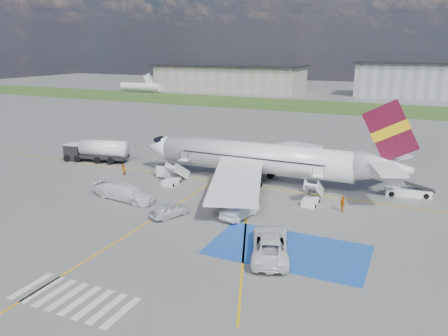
# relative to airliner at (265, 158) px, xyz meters

# --- Properties ---
(ground) EXTENTS (400.00, 400.00, 0.00)m
(ground) POSITION_rel_airliner_xyz_m (-1.51, -14.00, -3.39)
(ground) COLOR #60605E
(ground) RESTS_ON ground
(grass_strip) EXTENTS (400.00, 30.00, 0.01)m
(grass_strip) POSITION_rel_airliner_xyz_m (-1.51, 81.00, -3.39)
(grass_strip) COLOR #2D4C1E
(grass_strip) RESTS_ON ground
(taxiway_line_main) EXTENTS (120.00, 0.20, 0.01)m
(taxiway_line_main) POSITION_rel_airliner_xyz_m (-1.51, -2.00, -3.39)
(taxiway_line_main) COLOR gold
(taxiway_line_main) RESTS_ON ground
(taxiway_line_cross) EXTENTS (0.20, 60.00, 0.01)m
(taxiway_line_cross) POSITION_rel_airliner_xyz_m (-6.51, -24.00, -3.39)
(taxiway_line_cross) COLOR gold
(taxiway_line_cross) RESTS_ON ground
(taxiway_line_diag) EXTENTS (20.71, 56.45, 0.01)m
(taxiway_line_diag) POSITION_rel_airliner_xyz_m (-1.51, -2.00, -3.39)
(taxiway_line_diag) COLOR gold
(taxiway_line_diag) RESTS_ON ground
(staging_box) EXTENTS (14.00, 8.00, 0.01)m
(staging_box) POSITION_rel_airliner_xyz_m (8.49, -18.00, -3.39)
(staging_box) COLOR #1C4DA8
(staging_box) RESTS_ON ground
(crosswalk) EXTENTS (9.00, 4.00, 0.01)m
(crosswalk) POSITION_rel_airliner_xyz_m (-3.31, -32.00, -3.39)
(crosswalk) COLOR silver
(crosswalk) RESTS_ON ground
(terminal_west) EXTENTS (60.00, 22.00, 10.00)m
(terminal_west) POSITION_rel_airliner_xyz_m (-56.51, 116.00, 1.61)
(terminal_west) COLOR gray
(terminal_west) RESTS_ON ground
(terminal_centre) EXTENTS (48.00, 18.00, 12.00)m
(terminal_centre) POSITION_rel_airliner_xyz_m (18.49, 121.00, 2.61)
(terminal_centre) COLOR gray
(terminal_centre) RESTS_ON ground
(airliner) EXTENTS (36.81, 32.95, 11.92)m
(airliner) POSITION_rel_airliner_xyz_m (0.00, 0.00, 0.00)
(airliner) COLOR white
(airliner) RESTS_ON ground
(airstairs_fwd) EXTENTS (1.90, 5.20, 3.60)m
(airstairs_fwd) POSITION_rel_airliner_xyz_m (-11.01, -5.30, -2.77)
(airstairs_fwd) COLOR white
(airstairs_fwd) RESTS_ON ground
(airstairs_aft) EXTENTS (1.90, 5.20, 3.60)m
(airstairs_aft) POSITION_rel_airliner_xyz_m (7.49, -5.30, -2.77)
(airstairs_aft) COLOR white
(airstairs_aft) RESTS_ON ground
(fuel_tanker) EXTENTS (10.48, 4.57, 3.47)m
(fuel_tanker) POSITION_rel_airliner_xyz_m (-27.94, -0.23, -1.93)
(fuel_tanker) COLOR black
(fuel_tanker) RESTS_ON ground
(gpu_cart) EXTENTS (2.31, 1.52, 1.90)m
(gpu_cart) POSITION_rel_airliner_xyz_m (-13.34, -3.32, -2.54)
(gpu_cart) COLOR white
(gpu_cart) RESTS_ON ground
(belt_loader) EXTENTS (5.83, 3.05, 1.69)m
(belt_loader) POSITION_rel_airliner_xyz_m (17.58, 2.43, -2.97)
(belt_loader) COLOR white
(belt_loader) RESTS_ON ground
(car_silver_a) EXTENTS (3.40, 4.78, 1.51)m
(car_silver_a) POSITION_rel_airliner_xyz_m (-5.28, -15.57, -2.64)
(car_silver_a) COLOR silver
(car_silver_a) RESTS_ON ground
(car_silver_b) EXTENTS (2.87, 5.47, 1.71)m
(car_silver_b) POSITION_rel_airliner_xyz_m (1.68, -12.64, -2.54)
(car_silver_b) COLOR #B1B2B8
(car_silver_b) RESTS_ON ground
(van_white_a) EXTENTS (5.06, 7.33, 2.51)m
(van_white_a) POSITION_rel_airliner_xyz_m (7.25, -19.30, -2.14)
(van_white_a) COLOR white
(van_white_a) RESTS_ON ground
(van_white_b) EXTENTS (6.62, 3.42, 2.48)m
(van_white_b) POSITION_rel_airliner_xyz_m (-12.97, -13.05, -2.15)
(van_white_b) COLOR white
(van_white_b) RESTS_ON ground
(crew_fwd) EXTENTS (0.65, 0.53, 1.54)m
(crew_fwd) POSITION_rel_airliner_xyz_m (-13.62, -3.36, -2.62)
(crew_fwd) COLOR orange
(crew_fwd) RESTS_ON ground
(crew_nose) EXTENTS (0.83, 0.94, 1.64)m
(crew_nose) POSITION_rel_airliner_xyz_m (-19.50, -4.77, -2.57)
(crew_nose) COLOR orange
(crew_nose) RESTS_ON ground
(crew_aft) EXTENTS (0.90, 1.12, 1.79)m
(crew_aft) POSITION_rel_airliner_xyz_m (11.23, -6.34, -2.50)
(crew_aft) COLOR orange
(crew_aft) RESTS_ON ground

